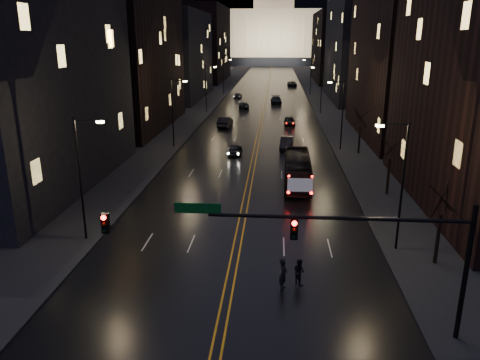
% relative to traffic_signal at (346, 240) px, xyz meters
% --- Properties ---
extents(ground, '(900.00, 900.00, 0.00)m').
position_rel_traffic_signal_xyz_m(ground, '(-5.91, 0.00, -5.10)').
color(ground, black).
rests_on(ground, ground).
extents(road, '(20.00, 320.00, 0.02)m').
position_rel_traffic_signal_xyz_m(road, '(-5.91, 130.00, -5.09)').
color(road, black).
rests_on(road, ground).
extents(sidewalk_left, '(8.00, 320.00, 0.16)m').
position_rel_traffic_signal_xyz_m(sidewalk_left, '(-19.91, 130.00, -5.02)').
color(sidewalk_left, black).
rests_on(sidewalk_left, ground).
extents(sidewalk_right, '(8.00, 320.00, 0.16)m').
position_rel_traffic_signal_xyz_m(sidewalk_right, '(8.09, 130.00, -5.02)').
color(sidewalk_right, black).
rests_on(sidewalk_right, ground).
extents(center_line, '(0.62, 320.00, 0.01)m').
position_rel_traffic_signal_xyz_m(center_line, '(-5.91, 130.00, -5.08)').
color(center_line, orange).
rests_on(center_line, road).
extents(building_left_near, '(12.00, 28.00, 22.00)m').
position_rel_traffic_signal_xyz_m(building_left_near, '(-26.91, 22.00, 5.90)').
color(building_left_near, black).
rests_on(building_left_near, ground).
extents(building_left_mid, '(12.00, 30.00, 28.00)m').
position_rel_traffic_signal_xyz_m(building_left_mid, '(-26.91, 54.00, 8.90)').
color(building_left_mid, black).
rests_on(building_left_mid, ground).
extents(building_left_far, '(12.00, 34.00, 20.00)m').
position_rel_traffic_signal_xyz_m(building_left_far, '(-26.91, 92.00, 4.90)').
color(building_left_far, black).
rests_on(building_left_far, ground).
extents(building_left_dist, '(12.00, 40.00, 24.00)m').
position_rel_traffic_signal_xyz_m(building_left_dist, '(-26.91, 140.00, 6.90)').
color(building_left_dist, black).
rests_on(building_left_dist, ground).
extents(building_right_tall, '(12.00, 30.00, 38.00)m').
position_rel_traffic_signal_xyz_m(building_right_tall, '(15.09, 50.00, 13.90)').
color(building_right_tall, black).
rests_on(building_right_tall, ground).
extents(building_right_mid, '(12.00, 34.00, 26.00)m').
position_rel_traffic_signal_xyz_m(building_right_mid, '(15.09, 92.00, 7.90)').
color(building_right_mid, black).
rests_on(building_right_mid, ground).
extents(building_right_dist, '(12.00, 40.00, 22.00)m').
position_rel_traffic_signal_xyz_m(building_right_dist, '(15.09, 140.00, 5.90)').
color(building_right_dist, black).
rests_on(building_right_dist, ground).
extents(capitol, '(90.00, 50.00, 58.50)m').
position_rel_traffic_signal_xyz_m(capitol, '(-5.91, 250.00, 12.05)').
color(capitol, black).
rests_on(capitol, ground).
extents(traffic_signal, '(17.29, 0.45, 7.00)m').
position_rel_traffic_signal_xyz_m(traffic_signal, '(0.00, 0.00, 0.00)').
color(traffic_signal, black).
rests_on(traffic_signal, ground).
extents(streetlamp_right_near, '(2.13, 0.25, 9.00)m').
position_rel_traffic_signal_xyz_m(streetlamp_right_near, '(4.91, 10.00, -0.02)').
color(streetlamp_right_near, black).
rests_on(streetlamp_right_near, ground).
extents(streetlamp_left_near, '(2.13, 0.25, 9.00)m').
position_rel_traffic_signal_xyz_m(streetlamp_left_near, '(-16.72, 10.00, -0.02)').
color(streetlamp_left_near, black).
rests_on(streetlamp_left_near, ground).
extents(streetlamp_right_mid, '(2.13, 0.25, 9.00)m').
position_rel_traffic_signal_xyz_m(streetlamp_right_mid, '(4.91, 40.00, -0.02)').
color(streetlamp_right_mid, black).
rests_on(streetlamp_right_mid, ground).
extents(streetlamp_left_mid, '(2.13, 0.25, 9.00)m').
position_rel_traffic_signal_xyz_m(streetlamp_left_mid, '(-16.72, 40.00, -0.02)').
color(streetlamp_left_mid, black).
rests_on(streetlamp_left_mid, ground).
extents(streetlamp_right_far, '(2.13, 0.25, 9.00)m').
position_rel_traffic_signal_xyz_m(streetlamp_right_far, '(4.91, 70.00, -0.02)').
color(streetlamp_right_far, black).
rests_on(streetlamp_right_far, ground).
extents(streetlamp_left_far, '(2.13, 0.25, 9.00)m').
position_rel_traffic_signal_xyz_m(streetlamp_left_far, '(-16.72, 70.00, -0.02)').
color(streetlamp_left_far, black).
rests_on(streetlamp_left_far, ground).
extents(streetlamp_right_dist, '(2.13, 0.25, 9.00)m').
position_rel_traffic_signal_xyz_m(streetlamp_right_dist, '(4.91, 100.00, -0.02)').
color(streetlamp_right_dist, black).
rests_on(streetlamp_right_dist, ground).
extents(streetlamp_left_dist, '(2.13, 0.25, 9.00)m').
position_rel_traffic_signal_xyz_m(streetlamp_left_dist, '(-16.72, 100.00, -0.02)').
color(streetlamp_left_dist, black).
rests_on(streetlamp_left_dist, ground).
extents(tree_right_near, '(2.40, 2.40, 6.65)m').
position_rel_traffic_signal_xyz_m(tree_right_near, '(7.09, 8.00, -0.58)').
color(tree_right_near, black).
rests_on(tree_right_near, ground).
extents(tree_right_mid, '(2.40, 2.40, 6.65)m').
position_rel_traffic_signal_xyz_m(tree_right_mid, '(7.09, 22.00, -0.58)').
color(tree_right_mid, black).
rests_on(tree_right_mid, ground).
extents(tree_right_far, '(2.40, 2.40, 6.65)m').
position_rel_traffic_signal_xyz_m(tree_right_far, '(7.09, 38.00, -0.58)').
color(tree_right_far, black).
rests_on(tree_right_far, ground).
extents(bus, '(2.73, 10.71, 2.97)m').
position_rel_traffic_signal_xyz_m(bus, '(-1.13, 24.83, -3.62)').
color(bus, black).
rests_on(bus, ground).
extents(oncoming_car_a, '(1.77, 4.29, 1.46)m').
position_rel_traffic_signal_xyz_m(oncoming_car_a, '(-8.41, 36.38, -4.38)').
color(oncoming_car_a, black).
rests_on(oncoming_car_a, ground).
extents(oncoming_car_b, '(2.19, 5.23, 1.68)m').
position_rel_traffic_signal_xyz_m(oncoming_car_b, '(-11.67, 55.39, -4.26)').
color(oncoming_car_b, black).
rests_on(oncoming_car_b, ground).
extents(oncoming_car_c, '(2.49, 4.74, 1.27)m').
position_rel_traffic_signal_xyz_m(oncoming_car_c, '(-10.08, 76.75, -4.47)').
color(oncoming_car_c, black).
rests_on(oncoming_car_c, ground).
extents(oncoming_car_d, '(1.93, 4.67, 1.35)m').
position_rel_traffic_signal_xyz_m(oncoming_car_d, '(-12.64, 92.62, -4.43)').
color(oncoming_car_d, black).
rests_on(oncoming_car_d, ground).
extents(receding_car_a, '(1.97, 4.86, 1.57)m').
position_rel_traffic_signal_xyz_m(receding_car_a, '(-1.87, 40.33, -4.32)').
color(receding_car_a, black).
rests_on(receding_car_a, ground).
extents(receding_car_b, '(1.85, 4.40, 1.49)m').
position_rel_traffic_signal_xyz_m(receding_car_b, '(-1.09, 57.54, -4.36)').
color(receding_car_b, black).
rests_on(receding_car_b, ground).
extents(receding_car_c, '(2.59, 5.79, 1.65)m').
position_rel_traffic_signal_xyz_m(receding_car_c, '(-3.41, 83.67, -4.28)').
color(receding_car_c, black).
rests_on(receding_car_c, ground).
extents(receding_car_d, '(2.81, 5.62, 1.53)m').
position_rel_traffic_signal_xyz_m(receding_car_d, '(1.23, 122.10, -4.34)').
color(receding_car_d, black).
rests_on(receding_car_d, ground).
extents(pedestrian_a, '(0.63, 0.81, 1.96)m').
position_rel_traffic_signal_xyz_m(pedestrian_a, '(-2.74, 4.19, -4.12)').
color(pedestrian_a, black).
rests_on(pedestrian_a, ground).
extents(pedestrian_b, '(0.82, 0.88, 1.61)m').
position_rel_traffic_signal_xyz_m(pedestrian_b, '(-1.79, 4.92, -4.30)').
color(pedestrian_b, black).
rests_on(pedestrian_b, ground).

